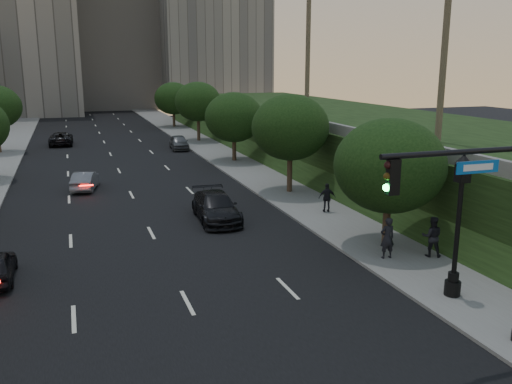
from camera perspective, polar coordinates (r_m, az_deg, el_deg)
name	(u,v)px	position (r m, az deg, el deg)	size (l,w,h in m)	color
ground	(224,374)	(16.30, -3.35, -18.63)	(160.00, 160.00, 0.00)	black
road_surface	(121,175)	(44.34, -13.99, 1.71)	(16.00, 140.00, 0.02)	black
sidewalk_right	(244,167)	(46.32, -1.28, 2.67)	(4.50, 140.00, 0.15)	slate
embankment	(377,141)	(49.11, 12.67, 5.23)	(18.00, 90.00, 4.00)	black
parapet_wall	(289,118)	(44.97, 3.47, 7.83)	(0.35, 90.00, 0.70)	slate
office_block_mid	(113,42)	(115.83, -14.81, 15.04)	(22.00, 18.00, 26.00)	#ABA59D
office_block_right	(207,16)	(113.18, -5.13, 18.00)	(20.00, 22.00, 36.00)	gray
tree_right_a	(390,166)	(25.92, 13.89, 2.70)	(5.20, 5.20, 6.24)	#38281C
tree_right_b	(290,127)	(36.38, 3.63, 6.80)	(5.20, 5.20, 6.74)	#38281C
tree_right_c	(234,117)	(48.62, -2.34, 7.86)	(5.20, 5.20, 6.24)	#38281C
tree_right_d	(198,102)	(62.08, -6.14, 9.43)	(5.20, 5.20, 6.74)	#38281C
tree_right_e	(173,98)	(76.77, -8.71, 9.71)	(5.20, 5.20, 6.24)	#38281C
traffic_signal_mast	(504,238)	(17.46, 24.67, -4.40)	(5.68, 0.56, 7.00)	black
street_lamp	(457,232)	(21.19, 20.44, -3.96)	(0.64, 0.64, 5.62)	black
sedan_mid_left	(85,181)	(39.87, -17.53, 1.15)	(1.39, 3.98, 1.31)	slate
sedan_far_left	(61,138)	(63.10, -19.84, 5.32)	(2.39, 5.19, 1.44)	black
sedan_near_right	(216,207)	(30.59, -4.23, -1.59)	(2.17, 5.34, 1.55)	black
sedan_far_right	(179,142)	(56.80, -8.12, 5.19)	(1.75, 4.34, 1.48)	#4C5053
pedestrian_a	(387,238)	(24.84, 13.65, -4.72)	(0.69, 0.45, 1.88)	black
pedestrian_b	(432,237)	(25.63, 18.04, -4.48)	(0.90, 0.70, 1.85)	black
pedestrian_c	(327,198)	(31.95, 7.50, -0.60)	(1.00, 0.42, 1.71)	black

